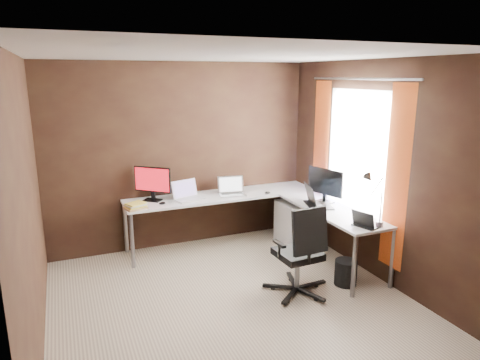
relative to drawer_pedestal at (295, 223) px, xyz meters
name	(u,v)px	position (x,y,z in m)	size (l,w,h in m)	color
room	(259,180)	(-1.09, -1.08, 0.98)	(3.60, 3.60, 2.50)	beige
desk	(261,204)	(-0.59, -0.11, 0.38)	(2.65, 2.25, 0.73)	white
drawer_pedestal	(295,223)	(0.00, 0.00, 0.00)	(0.42, 0.50, 0.60)	white
monitor_left	(152,182)	(-1.89, 0.45, 0.68)	(0.40, 0.35, 0.45)	black
monitor_right	(325,183)	(0.12, -0.50, 0.68)	(0.20, 0.52, 0.44)	black
laptop_white	(187,195)	(-1.46, 0.34, 0.48)	(0.42, 0.35, 0.24)	white
laptop_silver	(232,191)	(-0.83, 0.32, 0.48)	(0.40, 0.31, 0.24)	silver
laptop_black_big	(316,201)	(-0.07, -0.59, 0.49)	(0.40, 0.48, 0.27)	black
laptop_black_small	(365,223)	(0.01, -1.44, 0.47)	(0.26, 0.31, 0.18)	black
book_stack	(136,206)	(-2.16, 0.16, 0.47)	(0.28, 0.26, 0.08)	tan
mouse_left	(162,203)	(-1.82, 0.22, 0.45)	(0.08, 0.05, 0.03)	black
mouse_corner	(267,193)	(-0.37, 0.15, 0.45)	(0.08, 0.05, 0.03)	black
desk_lamp	(373,193)	(0.09, -1.44, 0.80)	(0.19, 0.22, 0.59)	slate
office_chair	(299,268)	(-0.68, -1.26, 0.00)	(0.57, 0.57, 1.01)	black
wastebasket	(346,272)	(-0.09, -1.30, -0.15)	(0.25, 0.25, 0.29)	black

